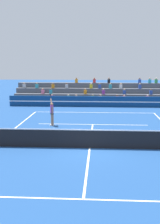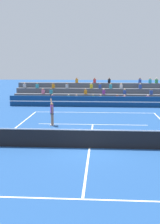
# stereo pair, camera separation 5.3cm
# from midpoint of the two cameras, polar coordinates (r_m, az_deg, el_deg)

# --- Properties ---
(ground_plane) EXTENTS (120.00, 120.00, 0.00)m
(ground_plane) POSITION_cam_midpoint_polar(r_m,az_deg,el_deg) (17.32, 1.71, -6.63)
(ground_plane) COLOR navy
(court_lines) EXTENTS (11.10, 23.90, 0.01)m
(court_lines) POSITION_cam_midpoint_polar(r_m,az_deg,el_deg) (17.32, 1.71, -6.61)
(court_lines) COLOR white
(court_lines) RESTS_ON ground
(tennis_net) EXTENTS (12.00, 0.10, 1.10)m
(tennis_net) POSITION_cam_midpoint_polar(r_m,az_deg,el_deg) (17.18, 1.71, -4.88)
(tennis_net) COLOR slate
(tennis_net) RESTS_ON ground
(sponsor_banner_wall) EXTENTS (18.00, 0.26, 1.10)m
(sponsor_banner_wall) POSITION_cam_midpoint_polar(r_m,az_deg,el_deg) (32.43, 2.70, 1.93)
(sponsor_banner_wall) COLOR navy
(sponsor_banner_wall) RESTS_ON ground
(bleacher_stand) EXTENTS (18.07, 3.80, 2.83)m
(bleacher_stand) POSITION_cam_midpoint_polar(r_m,az_deg,el_deg) (35.54, 2.82, 3.05)
(bleacher_stand) COLOR #4C515B
(bleacher_stand) RESTS_ON ground
(tennis_player) EXTENTS (0.41, 1.23, 2.37)m
(tennis_player) POSITION_cam_midpoint_polar(r_m,az_deg,el_deg) (23.10, -5.22, -0.08)
(tennis_player) COLOR #9E7051
(tennis_player) RESTS_ON ground
(tennis_ball) EXTENTS (0.07, 0.07, 0.07)m
(tennis_ball) POSITION_cam_midpoint_polar(r_m,az_deg,el_deg) (19.15, 5.18, -4.98)
(tennis_ball) COLOR #C6DB33
(tennis_ball) RESTS_ON ground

